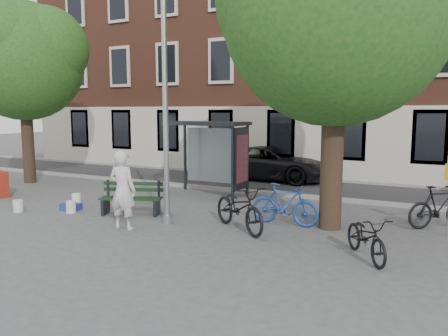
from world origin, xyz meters
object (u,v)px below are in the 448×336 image
bike_a (239,208)px  bike_d (440,207)px  bike_b (285,204)px  bike_c (366,237)px  bench (131,200)px  car_dark (272,163)px  painter (123,190)px  lamppost (166,119)px  bus_shelter (218,142)px

bike_a → bike_d: 5.16m
bike_b → bike_d: 3.95m
bike_a → bike_c: bike_a is taller
bike_b → bike_d: bearing=-66.3°
bike_d → bike_a: bearing=78.4°
bike_a → bike_c: bearing=-69.0°
bike_a → bike_c: size_ratio=1.27×
bike_b → bike_d: size_ratio=0.99×
bench → bike_d: bike_d is taller
bike_b → car_dark: (-3.02, 7.05, 0.17)m
bench → bike_a: 3.54m
bike_c → bike_d: bearing=35.0°
car_dark → painter: bearing=178.9°
lamppost → painter: 2.13m
painter → car_dark: painter is taller
bench → bike_c: bearing=-29.8°
lamppost → bike_a: 2.99m
bus_shelter → car_dark: size_ratio=0.55×
car_dark → bench: bearing=172.3°
bench → bike_b: bike_b is taller
bench → bike_b: bearing=-10.9°
lamppost → bus_shelter: (-0.61, 4.11, -0.87)m
lamppost → bike_c: (5.21, -0.50, -2.33)m
bench → bike_a: (3.54, -0.15, 0.16)m
bike_c → bike_b: bearing=109.2°
lamppost → bench: 2.85m
bench → bike_c: (6.75, -0.92, 0.04)m
lamppost → bench: lamppost is taller
bike_c → car_dark: size_ratio=0.33×
bench → bike_b: (4.39, 0.86, 0.13)m
painter → bike_b: painter is taller
bike_b → bench: bearing=102.3°
lamppost → bike_b: 3.84m
bike_d → car_dark: size_ratio=0.35×
bike_a → lamppost: bearing=132.3°
painter → bike_b: size_ratio=1.10×
lamppost → bike_a: (2.00, 0.27, -2.20)m
bus_shelter → painter: (-0.08, -5.06, -0.91)m
lamppost → car_dark: lamppost is taller
lamppost → bike_a: lamppost is taller
bike_a → bike_d: (4.50, 2.52, -0.03)m
bike_b → bike_c: size_ratio=1.05×
bench → bike_a: bearing=-24.4°
bike_a → bike_b: bike_a is taller
bike_a → bike_b: (0.85, 1.01, -0.03)m
lamppost → bike_d: size_ratio=3.30×
lamppost → bike_d: 7.42m
painter → bike_d: bearing=-157.4°
bus_shelter → bike_d: (7.11, -1.31, -1.36)m
bike_c → painter: bearing=150.7°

